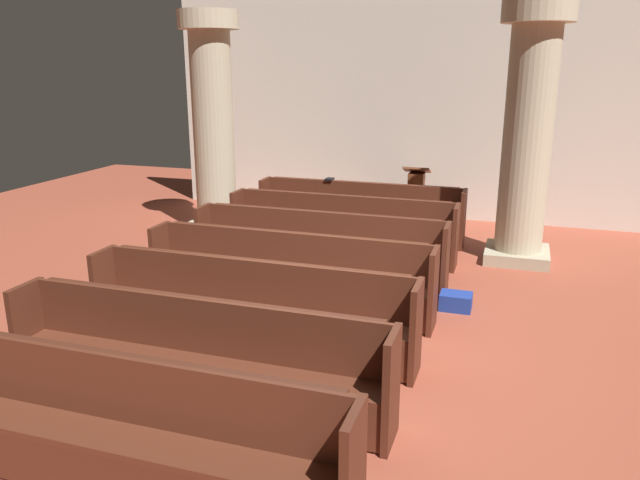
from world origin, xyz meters
TOP-DOWN VIEW (x-y plane):
  - ground_plane at (0.00, 0.00)m, footprint 19.20×19.20m
  - back_wall at (0.00, 6.08)m, footprint 10.00×0.16m
  - pew_row_0 at (-0.73, 4.12)m, footprint 3.50×0.47m
  - pew_row_1 at (-0.73, 2.99)m, footprint 3.50×0.46m
  - pew_row_2 at (-0.73, 1.86)m, footprint 3.50×0.46m
  - pew_row_3 at (-0.73, 0.73)m, footprint 3.50×0.46m
  - pew_row_4 at (-0.73, -0.40)m, footprint 3.50×0.46m
  - pew_row_5 at (-0.73, -1.53)m, footprint 3.50×0.47m
  - pew_row_6 at (-0.73, -2.66)m, footprint 3.50×0.46m
  - pillar_aisle_side at (1.86, 3.67)m, footprint 1.01×1.01m
  - pillar_far_side at (-3.27, 3.81)m, footprint 1.01×1.01m
  - lectern at (0.00, 5.43)m, footprint 0.48×0.45m
  - hymn_book at (-1.33, 4.30)m, footprint 0.13×0.19m
  - kneeler_box_blue at (1.19, 1.40)m, footprint 0.38×0.29m

SIDE VIEW (x-z plane):
  - ground_plane at x=0.00m, z-range 0.00..0.00m
  - kneeler_box_blue at x=1.19m, z-range 0.00..0.20m
  - lectern at x=0.00m, z-range -0.09..0.99m
  - pew_row_0 at x=-0.73m, z-range 0.02..0.97m
  - pew_row_1 at x=-0.73m, z-range 0.02..0.97m
  - pew_row_2 at x=-0.73m, z-range 0.02..0.97m
  - pew_row_3 at x=-0.73m, z-range 0.02..0.97m
  - pew_row_4 at x=-0.73m, z-range 0.02..0.97m
  - pew_row_5 at x=-0.73m, z-range 0.02..0.97m
  - pew_row_6 at x=-0.73m, z-range 0.02..0.97m
  - hymn_book at x=-1.33m, z-range 0.94..0.98m
  - pillar_aisle_side at x=1.86m, z-range 0.07..3.80m
  - pillar_far_side at x=-3.27m, z-range 0.07..3.80m
  - back_wall at x=0.00m, z-range 0.00..4.50m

